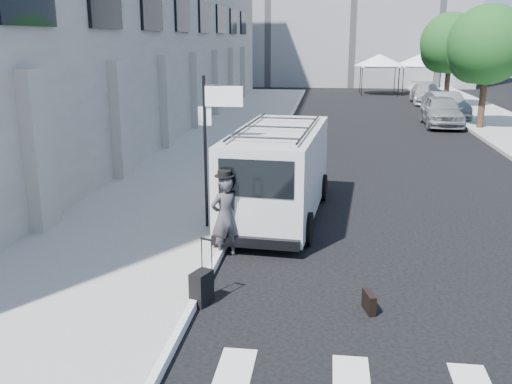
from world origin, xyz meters
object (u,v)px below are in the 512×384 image
(briefcase, at_px, (369,302))
(parked_car_a, at_px, (442,111))
(parked_car_c, at_px, (426,93))
(parked_car_b, at_px, (445,106))
(cargo_van, at_px, (279,171))
(businessman, at_px, (225,217))
(suitcase, at_px, (202,288))

(briefcase, relative_size, parked_car_a, 0.09)
(briefcase, height_order, parked_car_a, parked_car_a)
(parked_car_c, bearing_deg, parked_car_b, -89.39)
(cargo_van, distance_m, parked_car_b, 20.84)
(parked_car_b, xyz_separation_m, parked_car_c, (0.14, 7.83, -0.04))
(briefcase, height_order, cargo_van, cargo_van)
(parked_car_a, bearing_deg, cargo_van, -110.73)
(businessman, xyz_separation_m, parked_car_a, (7.85, 19.38, -0.07))
(cargo_van, height_order, parked_car_b, cargo_van)
(businessman, bearing_deg, suitcase, 52.47)
(businessman, relative_size, parked_car_c, 0.36)
(businessman, xyz_separation_m, suitcase, (0.00, -2.27, -0.56))
(parked_car_a, bearing_deg, suitcase, -107.62)
(briefcase, height_order, suitcase, suitcase)
(parked_car_c, bearing_deg, cargo_van, -104.41)
(suitcase, xyz_separation_m, parked_car_b, (8.56, 24.58, 0.44))
(parked_car_b, bearing_deg, cargo_van, -118.78)
(cargo_van, distance_m, parked_car_c, 28.30)
(briefcase, height_order, parked_car_b, parked_car_b)
(businessman, height_order, briefcase, businessman)
(businessman, relative_size, suitcase, 1.52)
(suitcase, bearing_deg, parked_car_a, 91.40)
(parked_car_b, bearing_deg, briefcase, -110.22)
(suitcase, bearing_deg, parked_car_b, 92.13)
(businessman, xyz_separation_m, parked_car_c, (8.70, 30.14, -0.16))
(cargo_van, bearing_deg, businessman, -101.86)
(cargo_van, distance_m, parked_car_a, 17.86)
(parked_car_c, bearing_deg, suitcase, -103.36)
(briefcase, distance_m, suitcase, 2.85)
(suitcase, bearing_deg, businessman, 111.34)
(parked_car_a, bearing_deg, parked_car_b, 78.68)
(briefcase, relative_size, parked_car_b, 0.10)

